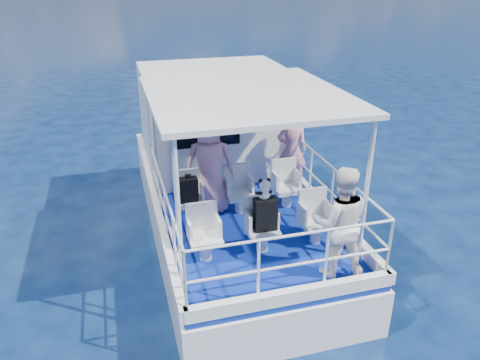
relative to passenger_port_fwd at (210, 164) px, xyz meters
name	(u,v)px	position (x,y,z in m)	size (l,w,h in m)	color
ground	(243,259)	(0.49, -0.41, -1.80)	(2000.00, 2000.00, 0.00)	#071639
hull	(229,232)	(0.49, 0.59, -1.80)	(3.00, 7.00, 1.60)	white
deck	(229,195)	(0.49, 0.59, -0.95)	(2.90, 6.90, 0.10)	navy
cabin	(213,120)	(0.49, 1.89, 0.20)	(2.85, 2.00, 2.20)	white
canopy	(247,95)	(0.49, -0.61, 1.34)	(3.00, 3.20, 0.08)	white
canopy_posts	(247,165)	(0.49, -0.66, 0.20)	(2.77, 2.97, 2.20)	white
railings	(253,206)	(0.49, -0.98, -0.40)	(2.84, 3.59, 1.00)	white
seat_port_fwd	(190,208)	(-0.41, -0.21, -0.71)	(0.48, 0.46, 0.38)	silver
seat_center_fwd	(240,202)	(0.49, -0.21, -0.71)	(0.48, 0.46, 0.38)	silver
seat_stbd_fwd	(287,196)	(1.39, -0.21, -0.71)	(0.48, 0.46, 0.38)	silver
seat_port_aft	(205,248)	(-0.41, -1.51, -0.71)	(0.48, 0.46, 0.38)	silver
seat_center_aft	(262,239)	(0.49, -1.51, -0.71)	(0.48, 0.46, 0.38)	silver
seat_stbd_aft	(316,231)	(1.39, -1.51, -0.71)	(0.48, 0.46, 0.38)	silver
passenger_port_fwd	(210,164)	(0.00, 0.00, 0.00)	(0.67, 0.48, 1.79)	pink
passenger_stbd_fwd	(292,150)	(1.74, 0.51, -0.10)	(0.58, 0.38, 1.59)	pink
passenger_stbd_aft	(340,223)	(1.32, -2.36, -0.07)	(0.81, 0.63, 1.66)	white
backpack_port	(188,190)	(-0.44, -0.28, -0.30)	(0.32, 0.18, 0.42)	black
backpack_center	(265,214)	(0.52, -1.52, -0.26)	(0.34, 0.19, 0.52)	black
compact_camera	(188,176)	(-0.43, -0.26, -0.06)	(0.10, 0.06, 0.06)	black
panda	(264,189)	(0.50, -1.51, 0.16)	(0.21, 0.18, 0.33)	silver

